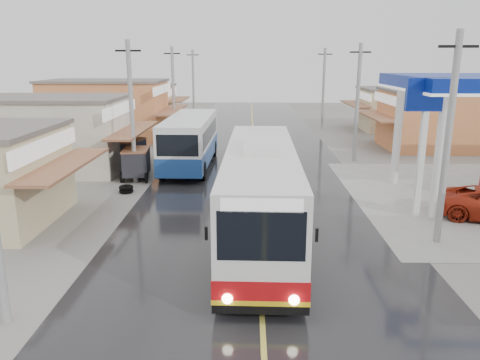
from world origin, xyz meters
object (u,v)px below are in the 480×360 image
at_px(second_bus, 190,140).
at_px(tyre_stack, 126,189).
at_px(tricycle_near, 136,162).
at_px(tricycle_far, 129,152).
at_px(coach_bus, 260,193).
at_px(cyclist, 187,165).

bearing_deg(second_bus, tyre_stack, -112.38).
distance_m(tricycle_near, tricycle_far, 3.22).
relative_size(tricycle_near, tyre_stack, 3.15).
bearing_deg(coach_bus, tricycle_near, 128.37).
height_order(coach_bus, tyre_stack, coach_bus).
relative_size(second_bus, tricycle_far, 3.69).
bearing_deg(tyre_stack, tricycle_near, 92.05).
xyz_separation_m(second_bus, tyre_stack, (-2.73, -6.25, -1.58)).
bearing_deg(second_bus, coach_bus, -70.14).
relative_size(cyclist, tricycle_near, 0.92).
bearing_deg(tricycle_far, coach_bus, -44.46).
relative_size(coach_bus, tyre_stack, 16.64).
xyz_separation_m(coach_bus, second_bus, (-4.31, 12.74, -0.13)).
height_order(tricycle_far, tyre_stack, tricycle_far).
relative_size(second_bus, tyre_stack, 13.08).
relative_size(tricycle_far, tyre_stack, 3.54).
bearing_deg(tricycle_near, tyre_stack, -93.70).
bearing_deg(tricycle_near, tricycle_far, 105.30).
xyz_separation_m(cyclist, tricycle_near, (-2.96, -0.62, 0.32)).
xyz_separation_m(tricycle_near, tyre_stack, (0.10, -2.92, -0.86)).
xyz_separation_m(second_bus, tricycle_far, (-3.99, -0.33, -0.71)).
distance_m(tricycle_far, tyre_stack, 6.12).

